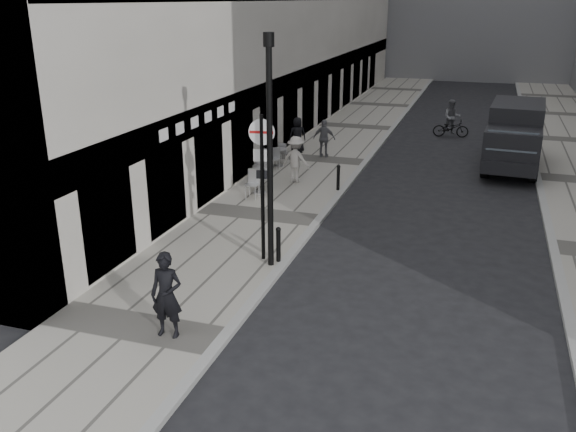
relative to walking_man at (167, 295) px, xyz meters
name	(u,v)px	position (x,y,z in m)	size (l,w,h in m)	color
ground	(154,428)	(1.10, -2.61, -1.05)	(120.00, 120.00, 0.00)	black
sidewalk	(320,160)	(-0.90, 15.39, -0.99)	(4.00, 60.00, 0.12)	gray
walking_man	(167,295)	(0.00, 0.00, 0.00)	(0.68, 0.45, 1.86)	black
sign_post	(262,169)	(0.50, 4.37, 1.59)	(0.67, 0.15, 3.94)	black
lamppost	(270,143)	(0.84, 4.05, 2.37)	(0.27, 0.27, 5.94)	black
bollard_near	(278,245)	(0.95, 4.32, -0.47)	(0.12, 0.12, 0.91)	black
bollard_far	(338,178)	(0.95, 11.13, -0.49)	(0.12, 0.12, 0.89)	black
panel_van	(515,133)	(7.12, 16.88, 0.45)	(2.47, 5.78, 2.66)	black
cyclist	(451,123)	(4.24, 22.33, -0.30)	(1.84, 0.81, 1.93)	black
pedestrian_a	(324,138)	(-0.82, 15.80, -0.10)	(0.98, 0.41, 1.67)	slate
pedestrian_b	(296,159)	(-0.83, 11.63, -0.04)	(1.15, 0.66, 1.78)	#ACA69F
pedestrian_c	(298,135)	(-2.18, 16.21, -0.12)	(0.79, 0.52, 1.62)	black
cafe_table_near	(264,162)	(-2.45, 12.45, -0.47)	(0.70, 1.59, 0.91)	silver
cafe_table_mid	(279,156)	(-2.21, 13.68, -0.49)	(0.68, 1.53, 0.87)	silver
cafe_table_far	(259,179)	(-1.70, 9.90, -0.42)	(0.79, 1.78, 1.01)	silver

